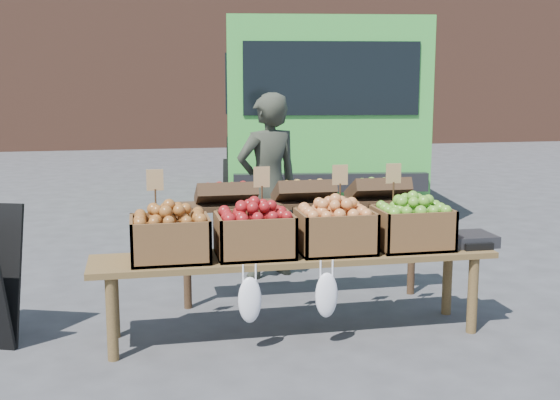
{
  "coord_description": "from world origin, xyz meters",
  "views": [
    {
      "loc": [
        -1.22,
        -4.92,
        1.71
      ],
      "look_at": [
        -0.2,
        0.03,
        0.85
      ],
      "focal_mm": 45.0,
      "sensor_mm": 36.0,
      "label": 1
    }
  ],
  "objects": [
    {
      "name": "ground",
      "position": [
        0.0,
        0.0,
        0.0
      ],
      "size": [
        80.0,
        80.0,
        0.0
      ],
      "primitive_type": "plane",
      "color": "#404043"
    },
    {
      "name": "delivery_van",
      "position": [
        1.21,
        4.92,
        1.2
      ],
      "size": [
        3.19,
        5.66,
        2.4
      ],
      "primitive_type": null,
      "rotation": [
        0.0,
        0.0,
        -0.14
      ],
      "color": "green",
      "rests_on": "ground"
    },
    {
      "name": "vendor",
      "position": [
        -0.11,
        1.01,
        0.81
      ],
      "size": [
        0.68,
        0.55,
        1.61
      ],
      "primitive_type": "imported",
      "rotation": [
        0.0,
        0.0,
        3.46
      ],
      "color": "#2E3227",
      "rests_on": "ground"
    },
    {
      "name": "back_table",
      "position": [
        0.03,
        0.25,
        0.52
      ],
      "size": [
        2.1,
        0.44,
        1.04
      ],
      "primitive_type": null,
      "color": "#3B2718",
      "rests_on": "ground"
    },
    {
      "name": "display_bench",
      "position": [
        -0.2,
        -0.47,
        0.28
      ],
      "size": [
        2.7,
        0.56,
        0.57
      ],
      "primitive_type": null,
      "color": "brown",
      "rests_on": "ground"
    },
    {
      "name": "crate_golden_apples",
      "position": [
        -1.03,
        -0.47,
        0.71
      ],
      "size": [
        0.5,
        0.4,
        0.28
      ],
      "primitive_type": null,
      "color": "#AF6332",
      "rests_on": "display_bench"
    },
    {
      "name": "crate_russet_pears",
      "position": [
        -0.48,
        -0.47,
        0.71
      ],
      "size": [
        0.5,
        0.4,
        0.28
      ],
      "primitive_type": null,
      "color": "maroon",
      "rests_on": "display_bench"
    },
    {
      "name": "crate_red_apples",
      "position": [
        0.07,
        -0.47,
        0.71
      ],
      "size": [
        0.5,
        0.4,
        0.28
      ],
      "primitive_type": null,
      "color": "#AD963D",
      "rests_on": "display_bench"
    },
    {
      "name": "crate_green_apples",
      "position": [
        0.62,
        -0.47,
        0.71
      ],
      "size": [
        0.5,
        0.4,
        0.28
      ],
      "primitive_type": null,
      "color": "#5D8B2C",
      "rests_on": "display_bench"
    },
    {
      "name": "weighing_scale",
      "position": [
        1.05,
        -0.47,
        0.61
      ],
      "size": [
        0.34,
        0.3,
        0.08
      ],
      "primitive_type": "cube",
      "color": "black",
      "rests_on": "display_bench"
    }
  ]
}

